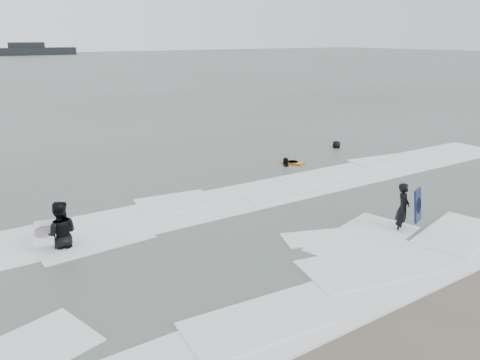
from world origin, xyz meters
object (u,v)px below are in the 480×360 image
surfer_centre (400,232)px  surfer_right_far (336,149)px  surfer_right_near (286,167)px  surfer_wading (62,249)px  vessel_horizon (27,51)px

surfer_centre → surfer_right_far: surfer_right_far is taller
surfer_right_near → surfer_right_far: surfer_right_near is taller
surfer_right_near → surfer_centre: bearing=29.6°
surfer_wading → vessel_horizon: bearing=-83.9°
surfer_right_near → surfer_wading: bearing=-31.0°
surfer_right_far → surfer_right_near: bearing=-33.7°
surfer_centre → surfer_right_far: bearing=30.0°
surfer_right_near → surfer_right_far: (4.24, 1.29, 0.00)m
vessel_horizon → surfer_right_near: bearing=-94.8°
surfer_centre → surfer_wading: size_ratio=0.79×
surfer_centre → surfer_right_near: surfer_right_near is taller
surfer_right_far → vessel_horizon: size_ratio=0.06×
surfer_centre → surfer_right_far: (5.77, 8.66, 0.00)m
surfer_wading → surfer_right_near: bearing=-147.3°
surfer_centre → vessel_horizon: vessel_horizon is taller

